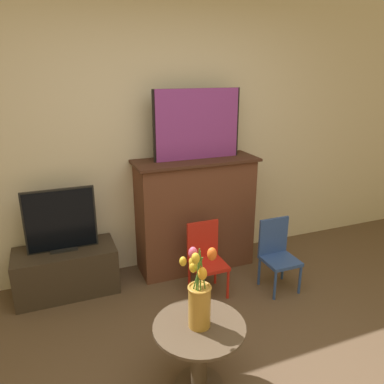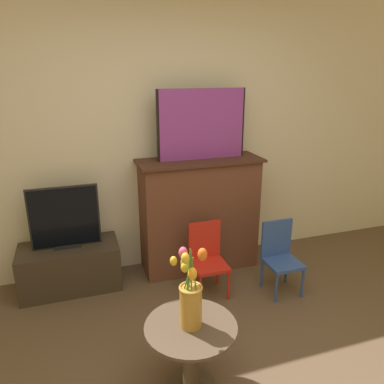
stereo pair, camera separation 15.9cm
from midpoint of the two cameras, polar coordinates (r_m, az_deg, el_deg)
wall_back at (r=3.59m, az=-3.96°, el=9.14°), size 8.00×0.06×2.70m
fireplace_mantel at (r=3.68m, az=2.34°, el=-3.21°), size 1.18×0.44×1.11m
painting at (r=3.47m, az=2.86°, el=10.23°), size 0.84×0.03×0.64m
tv_stand at (r=3.61m, az=-16.83°, el=-10.90°), size 0.87×0.42×0.42m
tv_monitor at (r=3.41m, az=-17.57°, el=-3.82°), size 0.59×0.12×0.55m
chair_red at (r=3.35m, az=3.73°, el=-9.71°), size 0.29×0.29×0.64m
chair_blue at (r=3.48m, az=14.56°, el=-9.13°), size 0.29×0.29×0.64m
side_table at (r=2.47m, az=1.83°, el=-22.58°), size 0.56×0.56×0.46m
vase_tulips at (r=2.25m, az=1.85°, el=-15.70°), size 0.20×0.18×0.54m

